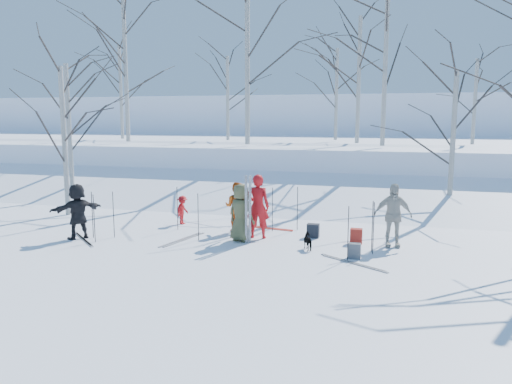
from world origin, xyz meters
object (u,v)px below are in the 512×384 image
(skier_grey_west, at_px, (77,211))
(backpack_dark, at_px, (313,231))
(skier_red_seated, at_px, (183,210))
(skier_cream_east, at_px, (393,215))
(skier_red_north, at_px, (258,206))
(backpack_grey, at_px, (354,251))
(skier_olive_center, at_px, (241,213))
(backpack_red, at_px, (356,236))
(skier_redor_behind, at_px, (236,207))
(dog, at_px, (309,241))

(skier_grey_west, bearing_deg, backpack_dark, 142.47)
(skier_red_seated, relative_size, skier_cream_east, 0.54)
(skier_red_north, relative_size, backpack_grey, 4.86)
(skier_olive_center, xyz_separation_m, backpack_red, (3.13, 0.60, -0.60))
(skier_olive_center, bearing_deg, skier_redor_behind, -46.90)
(skier_red_seated, bearing_deg, backpack_dark, -93.92)
(dog, xyz_separation_m, backpack_red, (1.14, 0.97, -0.01))
(skier_olive_center, height_order, skier_redor_behind, skier_olive_center)
(dog, bearing_deg, skier_red_north, -60.94)
(skier_red_north, bearing_deg, dog, 146.24)
(backpack_red, relative_size, backpack_dark, 1.05)
(skier_redor_behind, relative_size, skier_cream_east, 0.88)
(skier_red_seated, distance_m, backpack_red, 5.73)
(skier_redor_behind, height_order, skier_grey_west, skier_grey_west)
(dog, bearing_deg, skier_cream_east, 170.39)
(skier_redor_behind, distance_m, skier_grey_west, 4.58)
(skier_grey_west, height_order, backpack_dark, skier_grey_west)
(skier_red_north, relative_size, backpack_red, 4.39)
(backpack_red, bearing_deg, skier_grey_west, -168.36)
(skier_redor_behind, distance_m, dog, 2.95)
(skier_redor_behind, bearing_deg, skier_cream_east, 175.63)
(skier_red_north, xyz_separation_m, skier_grey_west, (-4.92, -1.48, -0.13))
(skier_redor_behind, bearing_deg, skier_red_seated, -11.22)
(skier_redor_behind, height_order, backpack_grey, skier_redor_behind)
(dog, distance_m, backpack_dark, 1.35)
(backpack_grey, bearing_deg, skier_red_seated, 156.34)
(skier_red_north, xyz_separation_m, backpack_red, (2.78, 0.11, -0.71))
(backpack_red, bearing_deg, backpack_dark, 163.39)
(skier_red_north, distance_m, backpack_red, 2.87)
(skier_olive_center, distance_m, backpack_grey, 3.39)
(skier_redor_behind, relative_size, skier_red_seated, 1.62)
(skier_olive_center, relative_size, skier_cream_east, 0.94)
(skier_redor_behind, relative_size, backpack_dark, 3.77)
(skier_olive_center, bearing_deg, skier_cream_east, -153.45)
(skier_grey_west, xyz_separation_m, dog, (6.56, 0.61, -0.57))
(skier_redor_behind, xyz_separation_m, skier_red_seated, (-2.00, 0.50, -0.29))
(skier_red_seated, distance_m, dog, 4.92)
(skier_red_north, relative_size, backpack_dark, 4.61)
(skier_olive_center, distance_m, dog, 2.11)
(skier_red_north, distance_m, skier_cream_east, 3.73)
(skier_grey_west, bearing_deg, skier_red_seated, 177.09)
(skier_red_seated, height_order, skier_cream_east, skier_cream_east)
(backpack_grey, height_order, backpack_dark, backpack_dark)
(skier_olive_center, height_order, dog, skier_olive_center)
(skier_cream_east, distance_m, skier_grey_west, 8.78)
(skier_grey_west, distance_m, backpack_grey, 7.80)
(skier_olive_center, distance_m, backpack_red, 3.24)
(backpack_red, bearing_deg, skier_red_north, -177.75)
(skier_olive_center, height_order, backpack_grey, skier_olive_center)
(backpack_dark, bearing_deg, skier_redor_behind, 176.57)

